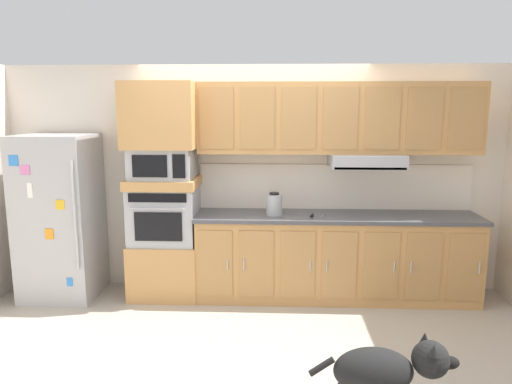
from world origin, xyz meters
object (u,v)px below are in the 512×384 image
Objects in this scene: built_in_oven at (165,215)px; screwdriver at (313,215)px; refrigerator at (60,217)px; dog at (386,372)px; electric_kettle at (274,204)px; microwave at (163,163)px.

screwdriver is (1.58, -0.11, 0.03)m from built_in_oven.
dog is at bearing -36.12° from refrigerator.
screwdriver is 0.42m from electric_kettle.
microwave reaches higher than electric_kettle.
refrigerator is at bearing 179.00° from screwdriver.
microwave is (1.12, 0.07, 0.58)m from refrigerator.
refrigerator reaches higher than microwave.
refrigerator is 11.81× the size of screwdriver.
screwdriver is 0.16× the size of dog.
refrigerator is 1.13m from built_in_oven.
refrigerator is 1.91× the size of dog.
electric_kettle reaches higher than screwdriver.
built_in_oven is 1.59m from screwdriver.
built_in_oven reaches higher than screwdriver.
screwdriver is at bearing -1.00° from refrigerator.
built_in_oven is 0.56m from microwave.
refrigerator is 2.51× the size of built_in_oven.
built_in_oven is at bearing 175.86° from screwdriver.
electric_kettle is (2.31, 0.02, 0.15)m from refrigerator.
electric_kettle is (1.18, -0.05, -0.43)m from microwave.
built_in_oven is 1.09× the size of microwave.
electric_kettle is at bearing 0.51° from refrigerator.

